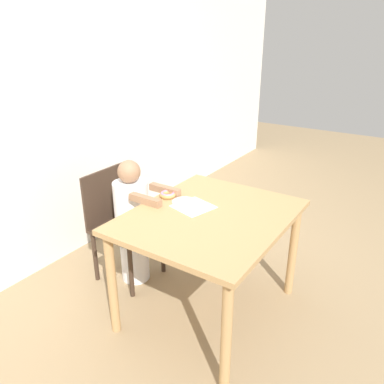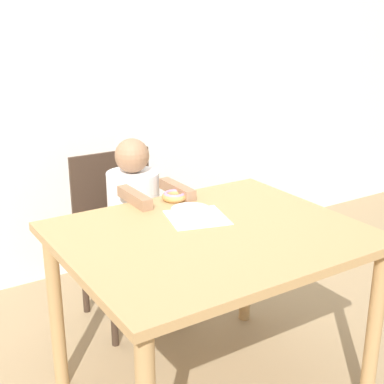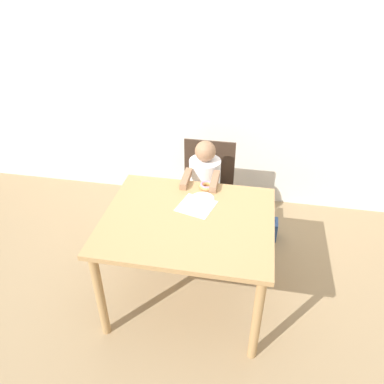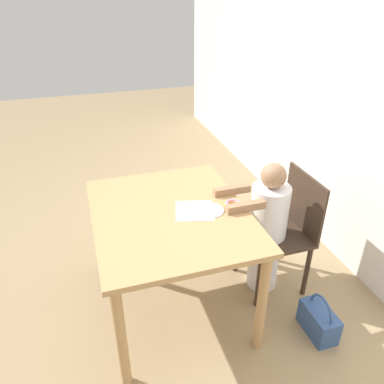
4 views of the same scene
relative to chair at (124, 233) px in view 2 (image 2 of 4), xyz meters
name	(u,v)px [view 2 (image 2 of 4)]	position (x,y,z in m)	size (l,w,h in m)	color
wall_back	(69,72)	(-0.01, 0.65, 0.78)	(8.00, 0.05, 2.50)	silver
dining_table	(211,255)	(-0.01, -0.82, 0.20)	(1.14, 0.94, 0.77)	tan
chair	(124,233)	(0.00, 0.00, 0.00)	(0.45, 0.44, 0.88)	#38281E
child_figure	(135,236)	(0.00, -0.13, 0.03)	(0.27, 0.50, 1.00)	white
donut	(175,196)	(0.06, -0.43, 0.32)	(0.12, 0.12, 0.04)	tan
napkin	(197,217)	(0.02, -0.67, 0.30)	(0.29, 0.29, 0.00)	white
handbag	(205,270)	(0.53, 0.02, -0.36)	(0.27, 0.15, 0.30)	#2D4C84
plate	(191,209)	(0.05, -0.57, 0.30)	(0.17, 0.17, 0.01)	white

